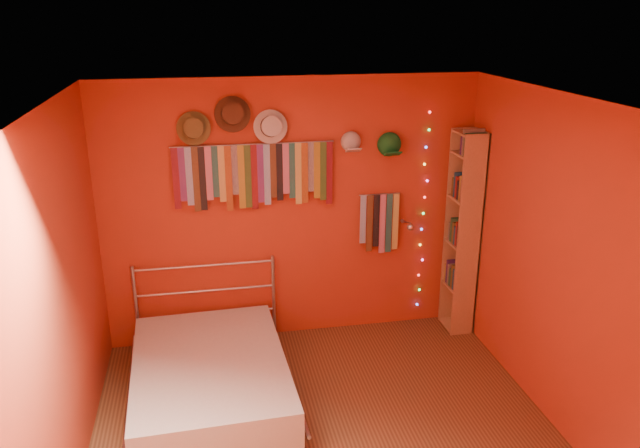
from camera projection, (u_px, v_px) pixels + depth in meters
ground at (330, 445)px, 4.61m from camera, size 3.50×3.50×0.00m
back_wall at (292, 212)px, 5.82m from camera, size 3.50×0.02×2.50m
right_wall at (567, 272)px, 4.52m from camera, size 0.02×3.50×2.50m
left_wall at (57, 315)px, 3.89m from camera, size 0.02×3.50×2.50m
ceiling at (332, 105)px, 3.79m from camera, size 3.50×3.50×0.02m
tie_rack at (254, 173)px, 5.56m from camera, size 1.45×0.03×0.60m
small_tie_rack at (380, 221)px, 5.95m from camera, size 0.40×0.03×0.60m
fedora_olive at (194, 128)px, 5.30m from camera, size 0.29×0.16×0.29m
fedora_brown at (233, 114)px, 5.32m from camera, size 0.31×0.17×0.31m
fedora_white at (271, 126)px, 5.42m from camera, size 0.30×0.16×0.30m
cap_white at (351, 142)px, 5.65m from camera, size 0.18×0.23×0.18m
cap_green at (389, 145)px, 5.73m from camera, size 0.20×0.25×0.20m
fairy_lights at (423, 213)px, 6.04m from camera, size 0.06×0.02×1.98m
reading_lamp at (409, 226)px, 5.85m from camera, size 0.07×0.29×0.08m
bookshelf at (466, 232)px, 5.99m from camera, size 0.25×0.34×2.00m
bed at (210, 378)px, 5.08m from camera, size 1.37×1.81×0.86m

